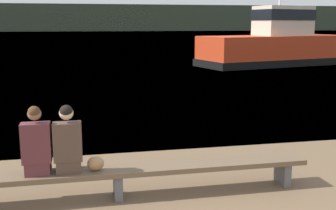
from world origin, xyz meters
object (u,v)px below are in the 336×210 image
object	(u,v)px
person_left	(37,146)
tugboat_red	(277,46)
bench_main	(118,174)
shopping_bag	(96,164)
person_right	(68,144)

from	to	relation	value
person_left	tugboat_red	world-z (taller)	tugboat_red
bench_main	shopping_bag	distance (m)	0.38
person_left	bench_main	bearing A→B (deg)	-0.44
tugboat_red	person_left	bearing A→B (deg)	131.41
bench_main	person_right	world-z (taller)	person_right
bench_main	person_left	world-z (taller)	person_left
person_left	shopping_bag	world-z (taller)	person_left
shopping_bag	tugboat_red	size ratio (longest dim) A/B	0.02
person_right	tugboat_red	bearing A→B (deg)	56.42
shopping_bag	tugboat_red	xyz separation A→B (m)	(12.09, 18.83, 0.59)
bench_main	person_right	size ratio (longest dim) A/B	5.93
person_left	shopping_bag	distance (m)	0.89
person_left	shopping_bag	xyz separation A→B (m)	(0.83, -0.02, -0.32)
bench_main	person_right	bearing A→B (deg)	179.34
person_left	person_right	size ratio (longest dim) A/B	1.00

